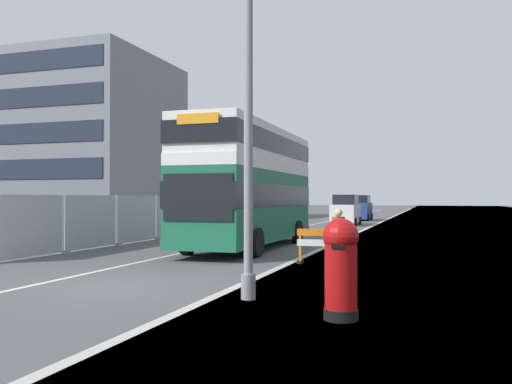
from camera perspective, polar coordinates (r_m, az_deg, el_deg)
name	(u,v)px	position (r m, az deg, el deg)	size (l,w,h in m)	color
ground	(140,290)	(12.57, -12.14, -10.00)	(140.00, 280.00, 0.10)	#4C4C4F
double_decker_bus	(250,185)	(21.68, -0.62, 0.77)	(2.92, 10.52, 4.76)	#196042
lamppost_foreground	(248,84)	(10.93, -0.81, 11.33)	(0.29, 0.70, 9.01)	gray
red_pillar_postbox	(341,264)	(9.09, 8.91, -7.49)	(0.59, 0.59, 1.67)	black
roadworks_barrier	(325,242)	(16.65, 7.30, -5.27)	(1.72, 0.56, 1.05)	orange
construction_site_fence	(186,216)	(29.56, -7.35, -2.49)	(0.44, 27.40, 2.16)	#A8AAAD
car_oncoming_near	(346,211)	(40.51, 9.41, -1.97)	(1.93, 3.89, 2.25)	silver
car_receding_mid	(359,208)	(49.42, 10.83, -1.71)	(2.02, 4.16, 2.25)	navy
bare_tree_far_verge_near	(225,200)	(49.06, -3.27, -0.84)	(1.93, 2.02, 3.92)	#4C3D2D
bare_tree_far_verge_mid	(236,194)	(58.86, -2.11, -0.25)	(2.65, 2.08, 5.58)	#4C3D2D
pedestrian_at_kerb	(338,241)	(14.57, 8.67, -5.09)	(0.34, 0.34, 1.72)	#2D3342
backdrop_office_block	(60,141)	(57.45, -19.91, 5.08)	(20.98, 14.55, 15.36)	gray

